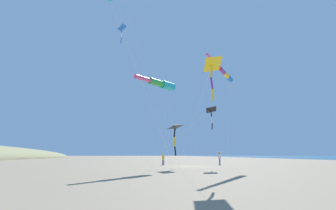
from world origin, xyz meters
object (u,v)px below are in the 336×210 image
Objects in this scene: person_adult_flyer at (220,157)px; kite_windsock_rainbow_low_near at (161,84)px; person_child_green_jacket at (163,159)px; kite_delta_blue_topmost at (211,110)px; kite_delta_small_distant at (175,127)px; kite_delta_magenta_far_left at (122,28)px; kite_delta_long_streamer_right at (211,65)px; kite_windsock_black_fish_shape at (224,72)px.

kite_windsock_rainbow_low_near is (8.96, 9.94, 7.52)m from person_adult_flyer.
person_child_green_jacket is 11.09m from kite_delta_blue_topmost.
kite_delta_magenta_far_left is at bearing 5.64° from kite_delta_small_distant.
person_child_green_jacket is 0.12× the size of kite_delta_small_distant.
kite_delta_long_streamer_right is at bearing 74.78° from kite_delta_blue_topmost.
kite_windsock_black_fish_shape reaches higher than kite_delta_small_distant.
kite_windsock_black_fish_shape is (-10.99, 0.01, -4.59)m from kite_delta_magenta_far_left.
kite_delta_long_streamer_right is at bearing 104.14° from kite_windsock_rainbow_low_near.
kite_delta_blue_topmost is (-4.51, 8.65, 5.27)m from person_child_green_jacket.
kite_windsock_rainbow_low_near is at bearing -0.21° from kite_windsock_black_fish_shape.
person_child_green_jacket is 14.65m from kite_windsock_black_fish_shape.
person_child_green_jacket is at bearing -59.58° from kite_windsock_black_fish_shape.
person_adult_flyer is 1.21× the size of person_child_green_jacket.
person_adult_flyer is at bearing -108.28° from kite_delta_long_streamer_right.
kite_windsock_black_fish_shape is at bearing 173.71° from kite_delta_small_distant.
person_adult_flyer is 21.46m from kite_delta_magenta_far_left.
kite_windsock_black_fish_shape is (-5.77, 9.82, 9.22)m from person_child_green_jacket.
kite_delta_magenta_far_left reaches higher than kite_windsock_black_fish_shape.
kite_delta_small_distant is 4.66m from kite_windsock_rainbow_low_near.
kite_delta_blue_topmost is (-3.99, -0.59, 1.97)m from kite_delta_small_distant.
kite_delta_blue_topmost is 0.58× the size of kite_delta_long_streamer_right.
person_adult_flyer is 12.43m from kite_delta_small_distant.
person_child_green_jacket is 0.11× the size of kite_delta_long_streamer_right.
person_adult_flyer is at bearing -143.14° from kite_delta_magenta_far_left.
person_adult_flyer is at bearing -128.75° from kite_delta_small_distant.
person_child_green_jacket is at bearing -118.03° from kite_delta_magenta_far_left.
kite_delta_magenta_far_left is 1.07× the size of kite_delta_long_streamer_right.
kite_windsock_rainbow_low_near is at bearing 47.96° from person_adult_flyer.
kite_delta_blue_topmost is at bearing -42.87° from kite_windsock_black_fish_shape.
person_adult_flyer is 8.05m from person_child_green_jacket.
kite_delta_blue_topmost reaches higher than person_adult_flyer.
kite_delta_magenta_far_left reaches higher than kite_delta_blue_topmost.
kite_delta_magenta_far_left is (9.73, 1.16, 8.54)m from kite_delta_blue_topmost.
kite_windsock_black_fish_shape is at bearing 179.94° from kite_delta_magenta_far_left.
kite_delta_blue_topmost is at bearing -173.23° from kite_delta_magenta_far_left.
person_child_green_jacket is at bearing 1.00° from person_adult_flyer.
kite_delta_small_distant is (-0.52, 9.24, 3.30)m from person_child_green_jacket.
kite_windsock_rainbow_low_near reaches higher than kite_delta_small_distant.
kite_delta_small_distant is 7.93m from kite_windsock_black_fish_shape.
person_child_green_jacket is 0.19× the size of kite_delta_blue_topmost.
person_child_green_jacket is at bearing -86.78° from kite_delta_small_distant.
kite_delta_blue_topmost is 11.31m from kite_delta_long_streamer_right.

